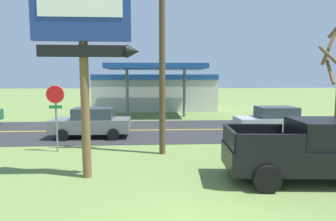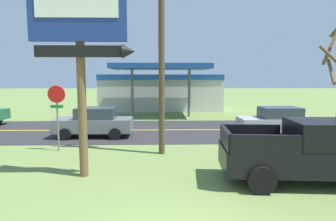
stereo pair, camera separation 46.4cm
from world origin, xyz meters
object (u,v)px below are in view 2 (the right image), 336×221
(motel_sign, at_px, (81,31))
(car_grey_near_lane, at_px, (94,122))
(utility_pole, at_px, (162,35))
(car_silver_mid_lane, at_px, (277,121))
(stop_sign, at_px, (57,106))
(pickup_black_parked_on_lawn, at_px, (309,153))
(gas_station, at_px, (161,91))

(motel_sign, bearing_deg, car_grey_near_lane, 100.08)
(utility_pole, distance_m, car_silver_mid_lane, 8.58)
(car_silver_mid_lane, bearing_deg, car_grey_near_lane, 180.00)
(car_grey_near_lane, bearing_deg, stop_sign, -106.71)
(motel_sign, height_order, stop_sign, motel_sign)
(motel_sign, xyz_separation_m, car_silver_mid_lane, (9.06, 6.65, -3.88))
(utility_pole, height_order, car_grey_near_lane, utility_pole)
(stop_sign, bearing_deg, car_silver_mid_lane, 15.37)
(motel_sign, distance_m, pickup_black_parked_on_lawn, 8.03)
(utility_pole, distance_m, pickup_black_parked_on_lawn, 7.10)
(utility_pole, xyz_separation_m, pickup_black_parked_on_lawn, (4.54, -3.66, -4.06))
(motel_sign, xyz_separation_m, pickup_black_parked_on_lawn, (7.07, -0.69, -3.74))
(car_grey_near_lane, height_order, car_silver_mid_lane, same)
(car_grey_near_lane, distance_m, car_silver_mid_lane, 10.24)
(stop_sign, xyz_separation_m, gas_station, (4.61, 17.21, -0.08))
(pickup_black_parked_on_lawn, distance_m, car_silver_mid_lane, 7.61)
(stop_sign, height_order, car_silver_mid_lane, stop_sign)
(stop_sign, xyz_separation_m, car_silver_mid_lane, (11.16, 3.07, -1.20))
(stop_sign, xyz_separation_m, car_grey_near_lane, (0.92, 3.07, -1.20))
(utility_pole, distance_m, car_grey_near_lane, 6.71)
(stop_sign, relative_size, car_silver_mid_lane, 0.70)
(gas_station, distance_m, car_grey_near_lane, 14.66)
(car_silver_mid_lane, bearing_deg, pickup_black_parked_on_lawn, -105.10)
(pickup_black_parked_on_lawn, bearing_deg, motel_sign, 174.42)
(gas_station, bearing_deg, motel_sign, -96.87)
(gas_station, distance_m, car_silver_mid_lane, 15.62)
(stop_sign, relative_size, gas_station, 0.25)
(gas_station, relative_size, car_silver_mid_lane, 2.86)
(stop_sign, distance_m, car_grey_near_lane, 3.42)
(stop_sign, xyz_separation_m, utility_pole, (4.64, -0.62, 2.99))
(pickup_black_parked_on_lawn, bearing_deg, utility_pole, 141.12)
(motel_sign, xyz_separation_m, gas_station, (2.51, 20.79, -2.76))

